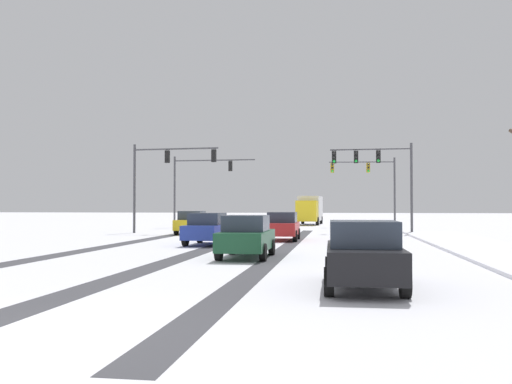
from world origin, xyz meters
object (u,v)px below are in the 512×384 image
Objects in this scene: traffic_signal_near_right at (378,167)px; box_truck_delivery at (310,209)px; traffic_signal_far_left at (197,178)px; car_blue_third at (208,229)px; traffic_signal_near_left at (163,169)px; car_yellow_cab_lead at (192,222)px; car_dark_green_fourth at (247,236)px; car_red_second at (283,226)px; car_black_fifth at (363,254)px; traffic_signal_far_right at (372,177)px.

traffic_signal_near_right is 19.27m from box_truck_delivery.
traffic_signal_far_left is 22.28m from car_blue_third.
traffic_signal_far_left is (-0.07, 10.05, -0.15)m from traffic_signal_near_left.
traffic_signal_near_left is 1.00× the size of traffic_signal_near_right.
car_dark_green_fourth is at bearing -68.32° from car_yellow_cab_lead.
car_dark_green_fourth is 38.04m from box_truck_delivery.
car_yellow_cab_lead is at bearing -166.38° from traffic_signal_near_right.
car_red_second is at bearing -40.58° from car_yellow_cab_lead.
traffic_signal_near_right is 21.30m from car_dark_green_fourth.
traffic_signal_near_right reaches higher than car_yellow_cab_lead.
traffic_signal_far_left is 29.54m from car_dark_green_fourth.
car_blue_third is 15.73m from car_black_fifth.
box_truck_delivery is at bearing 89.35° from car_dark_green_fourth.
box_truck_delivery is (3.55, 31.31, 0.82)m from car_blue_third.
box_truck_delivery is at bearing 108.06° from traffic_signal_near_right.
car_yellow_cab_lead and car_blue_third have the same top height.
car_black_fifth is at bearing -93.64° from traffic_signal_far_right.
car_blue_third is at bearing -111.10° from traffic_signal_far_right.
car_black_fifth is at bearing -65.99° from car_yellow_cab_lead.
traffic_signal_near_left is 0.86× the size of traffic_signal_far_left.
traffic_signal_far_right is 20.96m from traffic_signal_near_left.
car_yellow_cab_lead is 26.37m from car_black_fifth.
traffic_signal_near_right reaches higher than car_dark_green_fourth.
car_red_second is 5.35m from car_blue_third.
car_blue_third is 7.40m from car_dark_green_fourth.
car_red_second is 0.55× the size of box_truck_delivery.
traffic_signal_near_left is at bearing 158.33° from car_yellow_cab_lead.
car_blue_third and car_dark_green_fourth have the same top height.
traffic_signal_far_left is 1.01× the size of box_truck_delivery.
traffic_signal_far_right is 20.29m from car_yellow_cab_lead.
car_black_fifth is at bearing -85.43° from box_truck_delivery.
car_black_fifth is (7.17, -14.00, 0.00)m from car_blue_third.
car_blue_third is (-9.45, -13.24, -3.97)m from traffic_signal_near_right.
car_blue_third is at bearing -61.52° from traffic_signal_near_left.
car_red_second is 0.99× the size of car_blue_third.
traffic_signal_far_left reaches higher than car_black_fifth.
traffic_signal_near_right is 13.95m from car_yellow_cab_lead.
car_blue_third and car_black_fifth have the same top height.
car_black_fifth is (13.17, -25.06, -3.85)m from traffic_signal_near_left.
traffic_signal_near_right is 1.57× the size of car_yellow_cab_lead.
car_blue_third is (6.07, -21.11, -3.70)m from traffic_signal_far_left.
car_yellow_cab_lead is 1.01× the size of car_dark_green_fourth.
car_yellow_cab_lead is 22.40m from box_truck_delivery.
car_yellow_cab_lead is 1.00× the size of car_red_second.
traffic_signal_near_left is (-15.65, -13.95, 0.01)m from traffic_signal_far_right.
car_dark_green_fourth is 0.55× the size of box_truck_delivery.
car_yellow_cab_lead is at bearing -21.67° from traffic_signal_near_left.
traffic_signal_near_left is at bearing -115.25° from box_truck_delivery.
car_dark_green_fourth is at bearing -107.58° from traffic_signal_near_right.
traffic_signal_near_left is 13.16m from car_blue_third.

